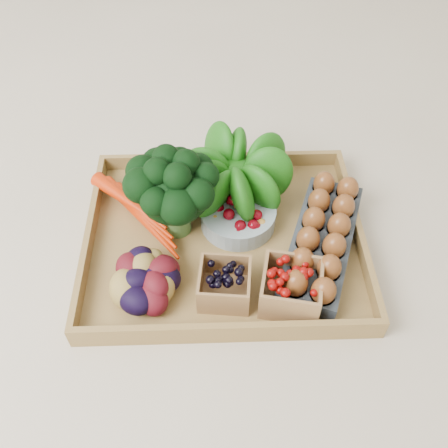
{
  "coord_description": "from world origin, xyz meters",
  "views": [
    {
      "loc": [
        -0.02,
        -0.64,
        0.8
      ],
      "look_at": [
        0.0,
        0.0,
        0.06
      ],
      "focal_mm": 40.0,
      "sensor_mm": 36.0,
      "label": 1
    }
  ],
  "objects_px": {
    "tray": "(224,241)",
    "egg_carton": "(321,243)",
    "broccoli": "(176,205)",
    "cherry_bowl": "(238,216)"
  },
  "relations": [
    {
      "from": "tray",
      "to": "cherry_bowl",
      "type": "relative_size",
      "value": 3.54
    },
    {
      "from": "broccoli",
      "to": "cherry_bowl",
      "type": "bearing_deg",
      "value": 5.3
    },
    {
      "from": "egg_carton",
      "to": "tray",
      "type": "bearing_deg",
      "value": -169.45
    },
    {
      "from": "cherry_bowl",
      "to": "tray",
      "type": "bearing_deg",
      "value": -126.26
    },
    {
      "from": "broccoli",
      "to": "cherry_bowl",
      "type": "relative_size",
      "value": 1.18
    },
    {
      "from": "tray",
      "to": "egg_carton",
      "type": "bearing_deg",
      "value": -9.61
    },
    {
      "from": "tray",
      "to": "cherry_bowl",
      "type": "xyz_separation_m",
      "value": [
        0.03,
        0.04,
        0.03
      ]
    },
    {
      "from": "tray",
      "to": "egg_carton",
      "type": "height_order",
      "value": "egg_carton"
    },
    {
      "from": "broccoli",
      "to": "cherry_bowl",
      "type": "distance_m",
      "value": 0.13
    },
    {
      "from": "tray",
      "to": "egg_carton",
      "type": "xyz_separation_m",
      "value": [
        0.19,
        -0.03,
        0.03
      ]
    }
  ]
}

